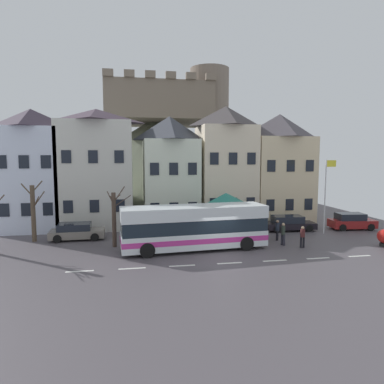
{
  "coord_description": "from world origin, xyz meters",
  "views": [
    {
      "loc": [
        -5.84,
        -21.27,
        6.59
      ],
      "look_at": [
        -1.26,
        5.21,
        3.83
      ],
      "focal_mm": 31.84,
      "sensor_mm": 36.0,
      "label": 1
    }
  ],
  "objects_px": {
    "townhouse_01": "(97,168)",
    "townhouse_04": "(279,168)",
    "townhouse_00": "(33,170)",
    "hilltop_castle": "(158,155)",
    "bus_shelter": "(226,201)",
    "parked_car_00": "(289,223)",
    "parked_car_02": "(77,231)",
    "pedestrian_01": "(283,234)",
    "flagpole": "(326,190)",
    "transit_bus": "(194,228)",
    "bare_tree_00": "(33,212)",
    "bare_tree_01": "(114,218)",
    "pedestrian_00": "(277,230)",
    "parked_car_01": "(352,221)",
    "harbour_buoy": "(384,237)",
    "public_bench": "(217,227)",
    "townhouse_02": "(170,171)",
    "pedestrian_02": "(303,236)",
    "townhouse_03": "(226,165)"
  },
  "relations": [
    {
      "from": "pedestrian_00",
      "to": "pedestrian_02",
      "type": "distance_m",
      "value": 2.58
    },
    {
      "from": "parked_car_02",
      "to": "flagpole",
      "type": "bearing_deg",
      "value": -5.82
    },
    {
      "from": "townhouse_01",
      "to": "townhouse_02",
      "type": "height_order",
      "value": "townhouse_01"
    },
    {
      "from": "townhouse_00",
      "to": "flagpole",
      "type": "height_order",
      "value": "townhouse_00"
    },
    {
      "from": "hilltop_castle",
      "to": "flagpole",
      "type": "bearing_deg",
      "value": -64.96
    },
    {
      "from": "townhouse_04",
      "to": "pedestrian_00",
      "type": "height_order",
      "value": "townhouse_04"
    },
    {
      "from": "pedestrian_00",
      "to": "public_bench",
      "type": "distance_m",
      "value": 5.39
    },
    {
      "from": "townhouse_01",
      "to": "townhouse_04",
      "type": "relative_size",
      "value": 1.02
    },
    {
      "from": "transit_bus",
      "to": "parked_car_02",
      "type": "relative_size",
      "value": 2.46
    },
    {
      "from": "bus_shelter",
      "to": "pedestrian_01",
      "type": "relative_size",
      "value": 2.17
    },
    {
      "from": "pedestrian_01",
      "to": "bus_shelter",
      "type": "bearing_deg",
      "value": 136.36
    },
    {
      "from": "hilltop_castle",
      "to": "bare_tree_01",
      "type": "distance_m",
      "value": 29.03
    },
    {
      "from": "pedestrian_00",
      "to": "public_bench",
      "type": "height_order",
      "value": "pedestrian_00"
    },
    {
      "from": "bare_tree_00",
      "to": "public_bench",
      "type": "bearing_deg",
      "value": 2.34
    },
    {
      "from": "pedestrian_02",
      "to": "harbour_buoy",
      "type": "xyz_separation_m",
      "value": [
        6.15,
        -0.71,
        -0.18
      ]
    },
    {
      "from": "townhouse_02",
      "to": "bus_shelter",
      "type": "bearing_deg",
      "value": -59.36
    },
    {
      "from": "townhouse_00",
      "to": "parked_car_00",
      "type": "height_order",
      "value": "townhouse_00"
    },
    {
      "from": "townhouse_04",
      "to": "transit_bus",
      "type": "xyz_separation_m",
      "value": [
        -10.51,
        -9.48,
        -3.87
      ]
    },
    {
      "from": "townhouse_04",
      "to": "parked_car_00",
      "type": "relative_size",
      "value": 2.4
    },
    {
      "from": "townhouse_00",
      "to": "townhouse_01",
      "type": "relative_size",
      "value": 0.98
    },
    {
      "from": "townhouse_03",
      "to": "transit_bus",
      "type": "height_order",
      "value": "townhouse_03"
    },
    {
      "from": "parked_car_02",
      "to": "harbour_buoy",
      "type": "xyz_separation_m",
      "value": [
        22.8,
        -6.14,
        0.07
      ]
    },
    {
      "from": "parked_car_00",
      "to": "public_bench",
      "type": "distance_m",
      "value": 6.66
    },
    {
      "from": "flagpole",
      "to": "townhouse_02",
      "type": "bearing_deg",
      "value": 151.86
    },
    {
      "from": "townhouse_00",
      "to": "public_bench",
      "type": "bearing_deg",
      "value": -14.9
    },
    {
      "from": "pedestrian_00",
      "to": "flagpole",
      "type": "height_order",
      "value": "flagpole"
    },
    {
      "from": "bus_shelter",
      "to": "bare_tree_00",
      "type": "xyz_separation_m",
      "value": [
        -15.21,
        1.04,
        -0.66
      ]
    },
    {
      "from": "parked_car_01",
      "to": "transit_bus",
      "type": "bearing_deg",
      "value": -158.43
    },
    {
      "from": "hilltop_castle",
      "to": "parked_car_02",
      "type": "xyz_separation_m",
      "value": [
        -8.4,
        -25.33,
        -6.24
      ]
    },
    {
      "from": "townhouse_02",
      "to": "townhouse_04",
      "type": "height_order",
      "value": "townhouse_04"
    },
    {
      "from": "townhouse_01",
      "to": "pedestrian_00",
      "type": "relative_size",
      "value": 6.82
    },
    {
      "from": "townhouse_03",
      "to": "pedestrian_02",
      "type": "bearing_deg",
      "value": -73.46
    },
    {
      "from": "bare_tree_00",
      "to": "bare_tree_01",
      "type": "xyz_separation_m",
      "value": [
        6.29,
        -2.7,
        -0.22
      ]
    },
    {
      "from": "public_bench",
      "to": "bare_tree_01",
      "type": "xyz_separation_m",
      "value": [
        -8.54,
        -3.3,
        1.66
      ]
    },
    {
      "from": "townhouse_01",
      "to": "pedestrian_01",
      "type": "distance_m",
      "value": 18.21
    },
    {
      "from": "hilltop_castle",
      "to": "pedestrian_02",
      "type": "distance_m",
      "value": 32.4
    },
    {
      "from": "pedestrian_00",
      "to": "townhouse_03",
      "type": "bearing_deg",
      "value": 105.49
    },
    {
      "from": "bare_tree_00",
      "to": "parked_car_01",
      "type": "bearing_deg",
      "value": -0.19
    },
    {
      "from": "transit_bus",
      "to": "flagpole",
      "type": "xyz_separation_m",
      "value": [
        12.08,
        3.18,
        2.15
      ]
    },
    {
      "from": "bare_tree_01",
      "to": "hilltop_castle",
      "type": "bearing_deg",
      "value": 79.39
    },
    {
      "from": "hilltop_castle",
      "to": "bus_shelter",
      "type": "bearing_deg",
      "value": -82.16
    },
    {
      "from": "hilltop_castle",
      "to": "bare_tree_01",
      "type": "relative_size",
      "value": 9.24
    },
    {
      "from": "harbour_buoy",
      "to": "bare_tree_00",
      "type": "xyz_separation_m",
      "value": [
        -25.96,
        6.02,
        1.64
      ]
    },
    {
      "from": "parked_car_00",
      "to": "townhouse_01",
      "type": "bearing_deg",
      "value": 166.62
    },
    {
      "from": "parked_car_02",
      "to": "pedestrian_00",
      "type": "distance_m",
      "value": 16.06
    },
    {
      "from": "townhouse_04",
      "to": "transit_bus",
      "type": "height_order",
      "value": "townhouse_04"
    },
    {
      "from": "townhouse_01",
      "to": "hilltop_castle",
      "type": "height_order",
      "value": "hilltop_castle"
    },
    {
      "from": "parked_car_02",
      "to": "pedestrian_01",
      "type": "xyz_separation_m",
      "value": [
        15.56,
        -4.52,
        0.21
      ]
    },
    {
      "from": "parked_car_00",
      "to": "pedestrian_01",
      "type": "bearing_deg",
      "value": -116.02
    },
    {
      "from": "townhouse_03",
      "to": "bare_tree_01",
      "type": "distance_m",
      "value": 13.46
    }
  ]
}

